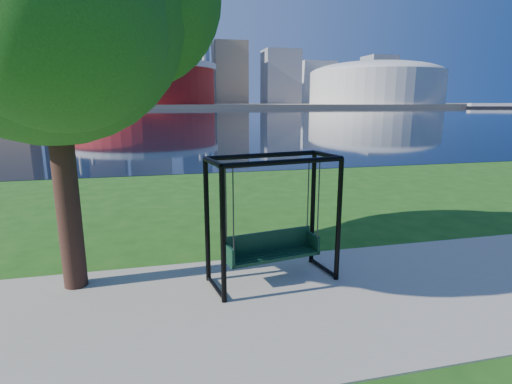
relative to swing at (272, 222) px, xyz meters
name	(u,v)px	position (x,y,z in m)	size (l,w,h in m)	color
ground	(245,294)	(-0.60, -0.40, -1.12)	(900.00, 900.00, 0.00)	#1E5114
path	(251,307)	(-0.60, -0.90, -1.11)	(120.00, 4.00, 0.03)	#9E937F
river	(165,115)	(-0.60, 101.60, -1.11)	(900.00, 180.00, 0.02)	black
far_bank	(162,105)	(-0.60, 305.60, -0.12)	(900.00, 228.00, 2.00)	#937F60
stadium	(143,82)	(-10.60, 234.60, 13.11)	(83.00, 83.00, 32.00)	maroon
arena	(376,82)	(134.40, 234.60, 14.75)	(84.00, 84.00, 26.56)	beige
skyline	(153,58)	(-4.86, 319.00, 34.77)	(392.00, 66.00, 96.50)	gray
swing	(272,222)	(0.00, 0.00, 0.00)	(2.40, 1.36, 2.32)	black
barge	(490,106)	(171.95, 178.97, 0.09)	(27.36, 15.90, 2.66)	black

